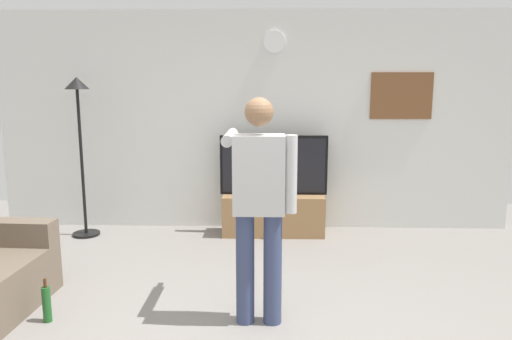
{
  "coord_description": "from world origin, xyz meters",
  "views": [
    {
      "loc": [
        0.19,
        -3.12,
        1.83
      ],
      "look_at": [
        0.07,
        1.2,
        1.05
      ],
      "focal_mm": 33.98,
      "sensor_mm": 36.0,
      "label": 1
    }
  ],
  "objects_px": {
    "television": "(274,165)",
    "wall_clock": "(274,42)",
    "tv_stand": "(273,214)",
    "framed_picture": "(401,96)",
    "floor_lamp": "(79,124)",
    "beverage_bottle": "(47,304)",
    "person_standing_nearer_lamp": "(259,199)"
  },
  "relations": [
    {
      "from": "wall_clock",
      "to": "person_standing_nearer_lamp",
      "type": "relative_size",
      "value": 0.15
    },
    {
      "from": "television",
      "to": "floor_lamp",
      "type": "xyz_separation_m",
      "value": [
        -2.28,
        -0.16,
        0.51
      ]
    },
    {
      "from": "wall_clock",
      "to": "beverage_bottle",
      "type": "distance_m",
      "value": 3.79
    },
    {
      "from": "wall_clock",
      "to": "framed_picture",
      "type": "height_order",
      "value": "wall_clock"
    },
    {
      "from": "wall_clock",
      "to": "beverage_bottle",
      "type": "xyz_separation_m",
      "value": [
        -1.77,
        -2.56,
        -2.17
      ]
    },
    {
      "from": "tv_stand",
      "to": "television",
      "type": "xyz_separation_m",
      "value": [
        0.0,
        0.05,
        0.6
      ]
    },
    {
      "from": "wall_clock",
      "to": "floor_lamp",
      "type": "distance_m",
      "value": 2.51
    },
    {
      "from": "tv_stand",
      "to": "television",
      "type": "height_order",
      "value": "television"
    },
    {
      "from": "framed_picture",
      "to": "floor_lamp",
      "type": "height_order",
      "value": "framed_picture"
    },
    {
      "from": "television",
      "to": "beverage_bottle",
      "type": "relative_size",
      "value": 3.69
    },
    {
      "from": "wall_clock",
      "to": "person_standing_nearer_lamp",
      "type": "height_order",
      "value": "wall_clock"
    },
    {
      "from": "tv_stand",
      "to": "framed_picture",
      "type": "height_order",
      "value": "framed_picture"
    },
    {
      "from": "tv_stand",
      "to": "floor_lamp",
      "type": "xyz_separation_m",
      "value": [
        -2.28,
        -0.11,
        1.11
      ]
    },
    {
      "from": "framed_picture",
      "to": "beverage_bottle",
      "type": "bearing_deg",
      "value": -142.4
    },
    {
      "from": "tv_stand",
      "to": "floor_lamp",
      "type": "height_order",
      "value": "floor_lamp"
    },
    {
      "from": "floor_lamp",
      "to": "person_standing_nearer_lamp",
      "type": "height_order",
      "value": "floor_lamp"
    },
    {
      "from": "framed_picture",
      "to": "person_standing_nearer_lamp",
      "type": "bearing_deg",
      "value": -123.86
    },
    {
      "from": "beverage_bottle",
      "to": "person_standing_nearer_lamp",
      "type": "bearing_deg",
      "value": 1.83
    },
    {
      "from": "tv_stand",
      "to": "wall_clock",
      "type": "xyz_separation_m",
      "value": [
        0.0,
        0.29,
        2.07
      ]
    },
    {
      "from": "person_standing_nearer_lamp",
      "to": "beverage_bottle",
      "type": "xyz_separation_m",
      "value": [
        -1.64,
        -0.05,
        -0.83
      ]
    },
    {
      "from": "wall_clock",
      "to": "person_standing_nearer_lamp",
      "type": "distance_m",
      "value": 2.84
    },
    {
      "from": "tv_stand",
      "to": "framed_picture",
      "type": "bearing_deg",
      "value": 10.75
    },
    {
      "from": "floor_lamp",
      "to": "beverage_bottle",
      "type": "bearing_deg",
      "value": -76.7
    },
    {
      "from": "beverage_bottle",
      "to": "wall_clock",
      "type": "bearing_deg",
      "value": 55.29
    },
    {
      "from": "television",
      "to": "person_standing_nearer_lamp",
      "type": "bearing_deg",
      "value": -93.26
    },
    {
      "from": "tv_stand",
      "to": "wall_clock",
      "type": "distance_m",
      "value": 2.09
    },
    {
      "from": "framed_picture",
      "to": "beverage_bottle",
      "type": "xyz_separation_m",
      "value": [
        -3.32,
        -2.56,
        -1.53
      ]
    },
    {
      "from": "framed_picture",
      "to": "beverage_bottle",
      "type": "distance_m",
      "value": 4.47
    },
    {
      "from": "beverage_bottle",
      "to": "framed_picture",
      "type": "bearing_deg",
      "value": 37.6
    },
    {
      "from": "tv_stand",
      "to": "beverage_bottle",
      "type": "height_order",
      "value": "tv_stand"
    },
    {
      "from": "wall_clock",
      "to": "floor_lamp",
      "type": "bearing_deg",
      "value": -170.06
    },
    {
      "from": "television",
      "to": "wall_clock",
      "type": "relative_size",
      "value": 4.87
    }
  ]
}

